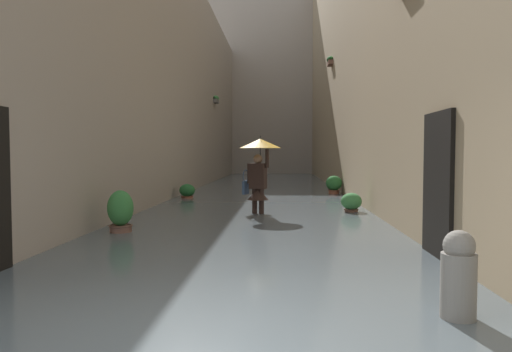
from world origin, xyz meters
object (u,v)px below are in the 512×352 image
potted_plant_far_right (121,215)px  potted_plant_far_left (334,186)px  person_wading (259,163)px  mooring_bollard (458,287)px  potted_plant_near_right (187,193)px  potted_plant_near_left (351,204)px

potted_plant_far_right → potted_plant_far_left: 9.56m
person_wading → mooring_bollard: size_ratio=2.10×
potted_plant_near_right → potted_plant_near_left: bearing=145.4°
potted_plant_near_right → potted_plant_far_left: size_ratio=0.77×
potted_plant_far_left → mooring_bollard: bearing=88.5°
potted_plant_far_right → potted_plant_far_left: size_ratio=1.13×
potted_plant_far_left → potted_plant_far_right: bearing=60.1°
potted_plant_near_left → mooring_bollard: (0.19, 7.47, 0.10)m
potted_plant_near_left → potted_plant_far_right: (4.61, 3.23, 0.12)m
potted_plant_near_left → potted_plant_far_right: size_ratio=0.69×
potted_plant_far_right → potted_plant_far_left: potted_plant_far_right is taller
potted_plant_near_right → potted_plant_far_right: (-0.09, 6.48, 0.15)m
person_wading → mooring_bollard: (-2.04, 6.96, -0.92)m
potted_plant_far_left → mooring_bollard: 12.53m
potted_plant_near_left → person_wading: bearing=12.7°
person_wading → potted_plant_near_right: bearing=-56.7°
potted_plant_near_right → potted_plant_far_left: bearing=-159.6°
potted_plant_near_right → mooring_bollard: (-4.51, 10.72, 0.12)m
mooring_bollard → person_wading: bearing=-73.7°
person_wading → potted_plant_far_left: (-2.38, -5.56, -0.92)m
potted_plant_near_right → person_wading: bearing=123.3°
potted_plant_near_left → potted_plant_far_left: bearing=-91.6°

